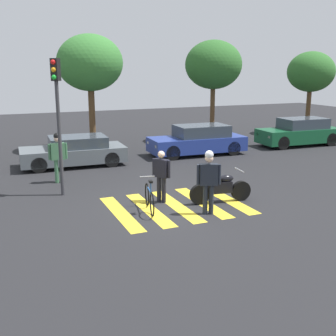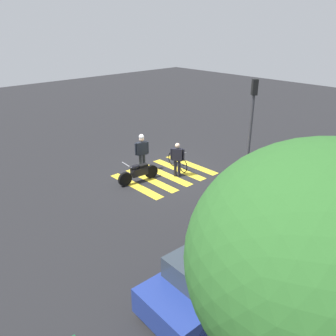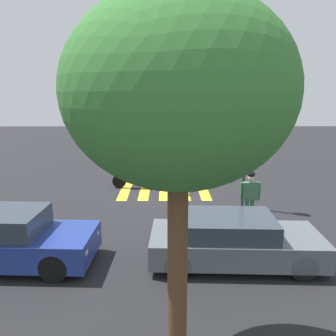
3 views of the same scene
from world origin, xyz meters
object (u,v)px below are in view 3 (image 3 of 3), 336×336
(leaning_bicycle, at_px, (184,181))
(traffic_light_pole, at_px, (246,132))
(police_motorcycle, at_px, (134,179))
(pedestrian_bystander, at_px, (250,193))
(officer_by_motorcycle, at_px, (153,162))
(officer_on_foot, at_px, (171,173))
(car_grey_coupe, at_px, (233,240))
(car_blue_hatchback, at_px, (2,239))

(leaning_bicycle, distance_m, traffic_light_pole, 4.27)
(traffic_light_pole, bearing_deg, leaning_bicycle, -50.79)
(police_motorcycle, distance_m, pedestrian_bystander, 6.24)
(police_motorcycle, xyz_separation_m, pedestrian_bystander, (-4.34, 4.43, 0.65))
(police_motorcycle, relative_size, officer_by_motorcycle, 1.08)
(police_motorcycle, bearing_deg, officer_on_foot, 155.76)
(officer_on_foot, bearing_deg, car_grey_coupe, 104.03)
(leaning_bicycle, height_order, pedestrian_bystander, pedestrian_bystander)
(officer_by_motorcycle, height_order, car_grey_coupe, officer_by_motorcycle)
(traffic_light_pole, bearing_deg, car_grey_coupe, 73.97)
(officer_on_foot, xyz_separation_m, pedestrian_bystander, (-2.63, 3.66, 0.16))
(officer_on_foot, xyz_separation_m, officer_by_motorcycle, (0.83, -1.59, 0.17))
(officer_by_motorcycle, bearing_deg, car_blue_hatchback, 65.01)
(officer_on_foot, distance_m, car_blue_hatchback, 7.74)
(officer_by_motorcycle, height_order, pedestrian_bystander, officer_by_motorcycle)
(police_motorcycle, distance_m, car_grey_coupe, 7.75)
(leaning_bicycle, distance_m, car_blue_hatchback, 8.64)
(leaning_bicycle, bearing_deg, police_motorcycle, -3.19)
(traffic_light_pole, bearing_deg, car_blue_hatchback, 30.58)
(car_blue_hatchback, bearing_deg, leaning_bicycle, -126.60)
(pedestrian_bystander, distance_m, car_blue_hatchback, 7.62)
(leaning_bicycle, xyz_separation_m, car_blue_hatchback, (5.15, 6.93, 0.31))
(leaning_bicycle, bearing_deg, pedestrian_bystander, 114.79)
(car_blue_hatchback, bearing_deg, car_grey_coupe, -179.60)
(car_grey_coupe, bearing_deg, officer_by_motorcycle, -73.04)
(police_motorcycle, height_order, officer_on_foot, officer_on_foot)
(police_motorcycle, bearing_deg, car_grey_coupe, 114.99)
(police_motorcycle, height_order, leaning_bicycle, police_motorcycle)
(police_motorcycle, xyz_separation_m, car_blue_hatchback, (2.79, 7.07, 0.24))
(police_motorcycle, relative_size, leaning_bicycle, 1.22)
(police_motorcycle, height_order, pedestrian_bystander, pedestrian_bystander)
(police_motorcycle, height_order, officer_by_motorcycle, officer_by_motorcycle)
(police_motorcycle, relative_size, traffic_light_pole, 0.46)
(officer_by_motorcycle, distance_m, car_blue_hatchback, 8.71)
(traffic_light_pole, bearing_deg, officer_on_foot, -35.46)
(leaning_bicycle, distance_m, car_grey_coupe, 6.96)
(pedestrian_bystander, bearing_deg, leaning_bicycle, -65.21)
(officer_on_foot, xyz_separation_m, traffic_light_pole, (-2.79, 1.99, 2.04))
(leaning_bicycle, bearing_deg, officer_on_foot, 44.75)
(police_motorcycle, bearing_deg, officer_by_motorcycle, -137.11)
(pedestrian_bystander, height_order, car_grey_coupe, pedestrian_bystander)
(police_motorcycle, height_order, car_blue_hatchback, car_blue_hatchback)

